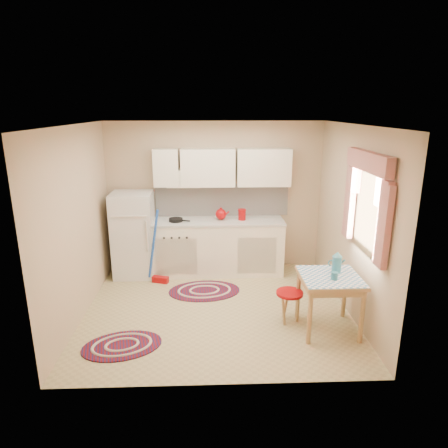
{
  "coord_description": "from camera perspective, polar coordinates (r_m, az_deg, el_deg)",
  "views": [
    {
      "loc": [
        -0.1,
        -5.03,
        2.7
      ],
      "look_at": [
        0.11,
        0.25,
        1.16
      ],
      "focal_mm": 32.0,
      "sensor_mm": 36.0,
      "label": 1
    }
  ],
  "objects": [
    {
      "name": "countertop",
      "position": [
        6.58,
        -1.32,
        0.39
      ],
      "size": [
        2.27,
        0.62,
        0.04
      ],
      "primitive_type": "cube",
      "color": "beige",
      "rests_on": "base_cabinets"
    },
    {
      "name": "stool",
      "position": [
        5.37,
        9.27,
        -11.57
      ],
      "size": [
        0.41,
        0.41,
        0.42
      ],
      "primitive_type": "cylinder",
      "rotation": [
        0.0,
        0.0,
        0.18
      ],
      "color": "#9D0508",
      "rests_on": "ground"
    },
    {
      "name": "mug",
      "position": [
        4.98,
        15.51,
        -7.19
      ],
      "size": [
        0.09,
        0.09,
        0.1
      ],
      "primitive_type": "cylinder",
      "rotation": [
        0.0,
        0.0,
        -0.1
      ],
      "color": "teal",
      "rests_on": "table"
    },
    {
      "name": "fridge",
      "position": [
        6.7,
        -12.76,
        -1.5
      ],
      "size": [
        0.65,
        0.6,
        1.4
      ],
      "primitive_type": "cube",
      "color": "silver",
      "rests_on": "ground"
    },
    {
      "name": "rug_center",
      "position": [
        6.19,
        -2.83,
        -9.51
      ],
      "size": [
        1.15,
        0.82,
        0.02
      ],
      "primitive_type": null,
      "rotation": [
        0.0,
        0.0,
        0.09
      ],
      "color": "maroon",
      "rests_on": "ground"
    },
    {
      "name": "frying_pan",
      "position": [
        6.54,
        -6.9,
        0.59
      ],
      "size": [
        0.3,
        0.3,
        0.05
      ],
      "primitive_type": "cylinder",
      "rotation": [
        0.0,
        0.0,
        -0.41
      ],
      "color": "black",
      "rests_on": "countertop"
    },
    {
      "name": "table",
      "position": [
        5.23,
        14.68,
        -10.9
      ],
      "size": [
        0.72,
        0.72,
        0.72
      ],
      "primitive_type": "cube",
      "color": "tan",
      "rests_on": "ground"
    },
    {
      "name": "base_cabinets",
      "position": [
        6.72,
        -1.3,
        -3.38
      ],
      "size": [
        2.25,
        0.6,
        0.88
      ],
      "primitive_type": "cube",
      "color": "white",
      "rests_on": "ground"
    },
    {
      "name": "broom",
      "position": [
        6.34,
        -9.3,
        -3.3
      ],
      "size": [
        0.3,
        0.2,
        1.2
      ],
      "primitive_type": null,
      "rotation": [
        0.0,
        0.0,
        -0.31
      ],
      "color": "blue",
      "rests_on": "ground"
    },
    {
      "name": "coffee_pot",
      "position": [
        5.16,
        15.83,
        -5.23
      ],
      "size": [
        0.18,
        0.17,
        0.29
      ],
      "primitive_type": null,
      "rotation": [
        0.0,
        0.0,
        -0.38
      ],
      "color": "teal",
      "rests_on": "table"
    },
    {
      "name": "room_shell",
      "position": [
        5.39,
        0.52,
        4.44
      ],
      "size": [
        3.64,
        3.6,
        2.52
      ],
      "color": "tan",
      "rests_on": "ground"
    },
    {
      "name": "rug_left",
      "position": [
        5.06,
        -14.36,
        -16.48
      ],
      "size": [
        1.05,
        0.82,
        0.02
      ],
      "primitive_type": null,
      "rotation": [
        0.0,
        0.0,
        0.24
      ],
      "color": "maroon",
      "rests_on": "ground"
    },
    {
      "name": "red_canister",
      "position": [
        6.57,
        2.59,
        1.27
      ],
      "size": [
        0.14,
        0.14,
        0.16
      ],
      "primitive_type": "cylinder",
      "rotation": [
        0.0,
        0.0,
        -0.19
      ],
      "color": "#9D0508",
      "rests_on": "countertop"
    },
    {
      "name": "red_kettle",
      "position": [
        6.55,
        -0.45,
        1.4
      ],
      "size": [
        0.25,
        0.24,
        0.2
      ],
      "primitive_type": null,
      "rotation": [
        0.0,
        0.0,
        0.42
      ],
      "color": "#9D0508",
      "rests_on": "countertop"
    }
  ]
}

